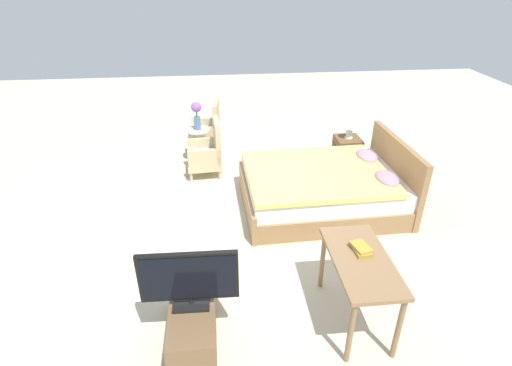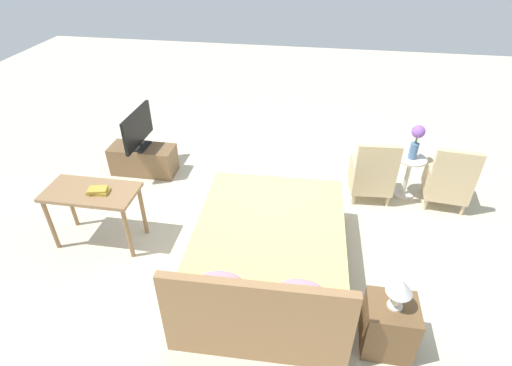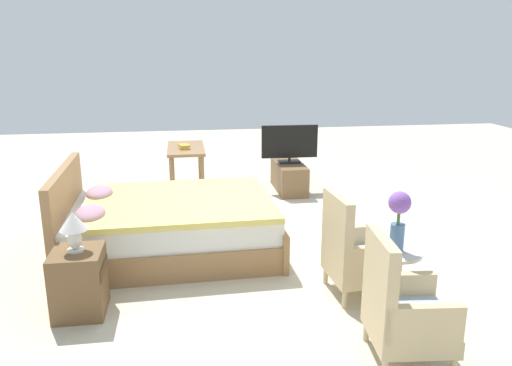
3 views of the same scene
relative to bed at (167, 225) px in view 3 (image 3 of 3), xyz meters
The scene contains 12 objects.
ground_plane 1.04m from the bed, 85.29° to the right, with size 16.00×16.00×0.00m, color beige.
bed is the anchor object (origin of this frame).
armchair_by_window_left 2.72m from the bed, 142.84° to the right, with size 0.59×0.59×0.92m.
armchair_by_window_right 2.03m from the bed, 125.91° to the right, with size 0.57×0.57×0.92m.
side_table 2.46m from the bed, 133.14° to the right, with size 0.40×0.40×0.60m.
flower_vase 2.53m from the bed, 133.14° to the right, with size 0.17×0.17×0.48m.
nightstand 1.36m from the bed, 149.85° to the left, with size 0.44×0.41×0.54m.
table_lamp 1.44m from the bed, 149.83° to the left, with size 0.22×0.22×0.33m.
tv_stand 2.79m from the bed, 39.60° to the right, with size 0.96×0.40×0.43m.
tv_flatscreen 2.82m from the bed, 39.58° to the right, with size 0.21×0.85×0.57m.
vanity_desk 2.09m from the bed, ahead, with size 1.04×0.52×0.73m.
book_stack 2.01m from the bed, ahead, with size 0.24×0.18×0.06m.
Camera 3 is at (-5.14, 0.79, 2.12)m, focal length 35.00 mm.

